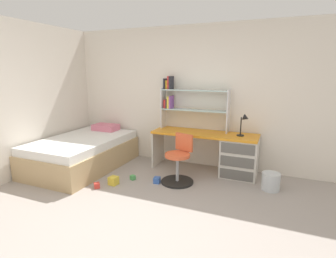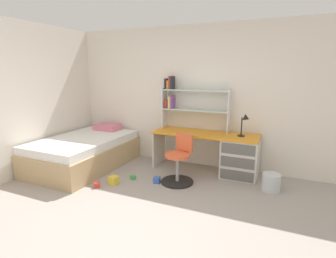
# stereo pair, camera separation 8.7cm
# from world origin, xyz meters

# --- Properties ---
(ground_plane) EXTENTS (6.12, 5.83, 0.02)m
(ground_plane) POSITION_xyz_m (0.00, 0.00, -0.01)
(ground_plane) COLOR #9E938C
(room_shell) EXTENTS (6.12, 5.83, 2.57)m
(room_shell) POSITION_xyz_m (-1.26, 1.25, 1.28)
(room_shell) COLOR silver
(room_shell) RESTS_ON ground_plane
(desk) EXTENTS (1.83, 0.56, 0.70)m
(desk) POSITION_xyz_m (0.66, 2.11, 0.39)
(desk) COLOR orange
(desk) RESTS_ON ground_plane
(bookshelf_hutch) EXTENTS (1.25, 0.22, 0.97)m
(bookshelf_hutch) POSITION_xyz_m (-0.21, 2.28, 1.23)
(bookshelf_hutch) COLOR silver
(bookshelf_hutch) RESTS_ON desk
(desk_lamp) EXTENTS (0.20, 0.17, 0.38)m
(desk_lamp) POSITION_xyz_m (0.87, 2.09, 0.95)
(desk_lamp) COLOR black
(desk_lamp) RESTS_ON desk
(swivel_chair) EXTENTS (0.52, 0.52, 0.77)m
(swivel_chair) POSITION_xyz_m (-0.04, 1.47, 0.30)
(swivel_chair) COLOR black
(swivel_chair) RESTS_ON ground_plane
(bed_platform) EXTENTS (1.25, 1.97, 0.68)m
(bed_platform) POSITION_xyz_m (-1.91, 1.42, 0.28)
(bed_platform) COLOR tan
(bed_platform) RESTS_ON ground_plane
(waste_bin) EXTENTS (0.27, 0.27, 0.26)m
(waste_bin) POSITION_xyz_m (1.35, 1.74, 0.13)
(waste_bin) COLOR silver
(waste_bin) RESTS_ON ground_plane
(toy_block_blue_0) EXTENTS (0.11, 0.11, 0.10)m
(toy_block_blue_0) POSITION_xyz_m (-0.34, 1.29, 0.05)
(toy_block_blue_0) COLOR #3860B7
(toy_block_blue_0) RESTS_ON ground_plane
(toy_block_green_1) EXTENTS (0.09, 0.09, 0.07)m
(toy_block_green_1) POSITION_xyz_m (-0.76, 1.25, 0.04)
(toy_block_green_1) COLOR #479E51
(toy_block_green_1) RESTS_ON ground_plane
(toy_block_yellow_2) EXTENTS (0.14, 0.14, 0.13)m
(toy_block_yellow_2) POSITION_xyz_m (-0.94, 0.96, 0.06)
(toy_block_yellow_2) COLOR gold
(toy_block_yellow_2) RESTS_ON ground_plane
(toy_block_red_3) EXTENTS (0.12, 0.12, 0.08)m
(toy_block_red_3) POSITION_xyz_m (-1.11, 0.76, 0.04)
(toy_block_red_3) COLOR red
(toy_block_red_3) RESTS_ON ground_plane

